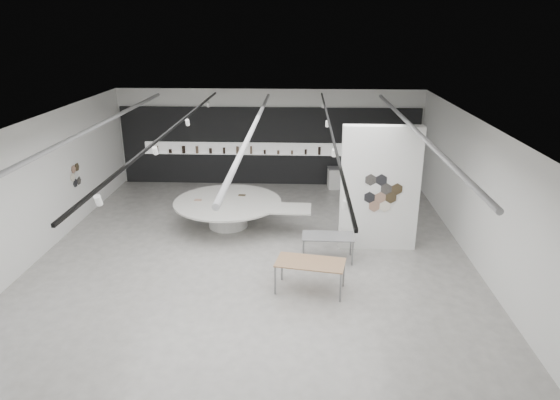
{
  "coord_description": "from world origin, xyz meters",
  "views": [
    {
      "loc": [
        1.28,
        -12.45,
        6.25
      ],
      "look_at": [
        0.67,
        1.2,
        1.34
      ],
      "focal_mm": 32.0,
      "sensor_mm": 36.0,
      "label": 1
    }
  ],
  "objects_px": {
    "partition_column": "(380,189)",
    "sample_table_stone": "(328,238)",
    "display_island": "(230,210)",
    "sample_table_wood": "(310,264)",
    "kitchen_counter": "(346,178)"
  },
  "relations": [
    {
      "from": "sample_table_stone",
      "to": "kitchen_counter",
      "type": "bearing_deg",
      "value": 80.96
    },
    {
      "from": "partition_column",
      "to": "display_island",
      "type": "xyz_separation_m",
      "value": [
        -4.48,
        1.35,
        -1.23
      ]
    },
    {
      "from": "partition_column",
      "to": "sample_table_stone",
      "type": "relative_size",
      "value": 2.55
    },
    {
      "from": "partition_column",
      "to": "sample_table_stone",
      "type": "height_order",
      "value": "partition_column"
    },
    {
      "from": "sample_table_wood",
      "to": "sample_table_stone",
      "type": "xyz_separation_m",
      "value": [
        0.51,
        1.71,
        -0.06
      ]
    },
    {
      "from": "sample_table_stone",
      "to": "partition_column",
      "type": "bearing_deg",
      "value": 31.55
    },
    {
      "from": "partition_column",
      "to": "sample_table_wood",
      "type": "bearing_deg",
      "value": -127.04
    },
    {
      "from": "sample_table_stone",
      "to": "kitchen_counter",
      "type": "distance_m",
      "value": 6.51
    },
    {
      "from": "sample_table_stone",
      "to": "display_island",
      "type": "bearing_deg",
      "value": 143.27
    },
    {
      "from": "sample_table_wood",
      "to": "display_island",
      "type": "bearing_deg",
      "value": 122.37
    },
    {
      "from": "sample_table_stone",
      "to": "sample_table_wood",
      "type": "bearing_deg",
      "value": -106.46
    },
    {
      "from": "display_island",
      "to": "sample_table_stone",
      "type": "relative_size",
      "value": 3.13
    },
    {
      "from": "sample_table_wood",
      "to": "sample_table_stone",
      "type": "height_order",
      "value": "sample_table_wood"
    },
    {
      "from": "sample_table_wood",
      "to": "sample_table_stone",
      "type": "bearing_deg",
      "value": 73.54
    },
    {
      "from": "partition_column",
      "to": "display_island",
      "type": "bearing_deg",
      "value": 163.2
    }
  ]
}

